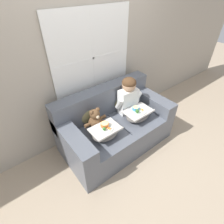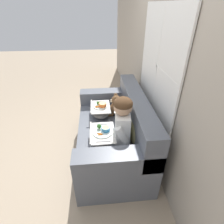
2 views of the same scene
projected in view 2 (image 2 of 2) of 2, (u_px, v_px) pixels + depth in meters
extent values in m
plane|color=tan|center=(111.00, 150.00, 2.67)|extent=(14.00, 14.00, 0.00)
cube|color=#A89E8E|center=(161.00, 65.00, 2.04)|extent=(8.00, 0.05, 2.60)
cube|color=white|center=(158.00, 66.00, 2.04)|extent=(1.27, 0.02, 1.29)
cube|color=black|center=(158.00, 66.00, 2.04)|extent=(1.22, 0.01, 1.24)
cube|color=white|center=(157.00, 66.00, 2.04)|extent=(0.02, 0.02, 1.24)
cube|color=white|center=(157.00, 66.00, 2.04)|extent=(1.22, 0.02, 0.02)
cube|color=#565B66|center=(111.00, 139.00, 2.56)|extent=(1.68, 0.91, 0.45)
cube|color=#565B66|center=(136.00, 112.00, 2.35)|extent=(1.68, 0.22, 0.44)
cube|color=#565B66|center=(107.00, 96.00, 3.00)|extent=(0.22, 0.91, 0.21)
cube|color=#565B66|center=(118.00, 161.00, 1.76)|extent=(0.22, 0.91, 0.21)
cube|color=#3D424C|center=(110.00, 126.00, 2.43)|extent=(0.01, 0.65, 0.01)
ellipsoid|color=#898456|center=(136.00, 129.00, 2.10)|extent=(0.37, 0.18, 0.39)
ellipsoid|color=#898456|center=(127.00, 104.00, 2.63)|extent=(0.35, 0.17, 0.37)
cube|color=white|center=(122.00, 128.00, 2.08)|extent=(0.31, 0.19, 0.40)
sphere|color=tan|center=(123.00, 107.00, 1.92)|extent=(0.21, 0.21, 0.21)
ellipsoid|color=#4C331E|center=(123.00, 104.00, 1.90)|extent=(0.21, 0.21, 0.15)
cylinder|color=white|center=(120.00, 118.00, 2.21)|extent=(0.09, 0.17, 0.22)
cylinder|color=white|center=(122.00, 135.00, 1.91)|extent=(0.09, 0.17, 0.22)
sphere|color=brown|center=(116.00, 109.00, 2.66)|extent=(0.20, 0.20, 0.20)
sphere|color=brown|center=(116.00, 100.00, 2.58)|extent=(0.14, 0.14, 0.14)
sphere|color=brown|center=(116.00, 95.00, 2.59)|extent=(0.06, 0.06, 0.06)
sphere|color=brown|center=(117.00, 98.00, 2.50)|extent=(0.06, 0.06, 0.06)
sphere|color=beige|center=(112.00, 101.00, 2.58)|extent=(0.05, 0.05, 0.05)
sphere|color=black|center=(111.00, 101.00, 2.57)|extent=(0.02, 0.02, 0.02)
cylinder|color=brown|center=(115.00, 103.00, 2.75)|extent=(0.10, 0.05, 0.05)
cylinder|color=brown|center=(117.00, 112.00, 2.54)|extent=(0.10, 0.05, 0.05)
cylinder|color=brown|center=(109.00, 112.00, 2.72)|extent=(0.05, 0.09, 0.05)
cylinder|color=brown|center=(110.00, 115.00, 2.65)|extent=(0.05, 0.09, 0.05)
ellipsoid|color=slate|center=(103.00, 138.00, 2.13)|extent=(0.41, 0.29, 0.14)
cube|color=beige|center=(102.00, 133.00, 2.09)|extent=(0.42, 0.30, 0.01)
cube|color=beige|center=(91.00, 133.00, 2.07)|extent=(0.42, 0.02, 0.02)
cylinder|color=silver|center=(102.00, 132.00, 2.08)|extent=(0.24, 0.24, 0.01)
cylinder|color=#3889C1|center=(106.00, 129.00, 2.09)|extent=(0.10, 0.10, 0.05)
cylinder|color=#E5D189|center=(106.00, 128.00, 2.08)|extent=(0.09, 0.09, 0.01)
sphere|color=#38702D|center=(99.00, 126.00, 2.11)|extent=(0.05, 0.05, 0.05)
cylinder|color=#7A9E56|center=(99.00, 128.00, 2.12)|extent=(0.02, 0.02, 0.02)
cylinder|color=orange|center=(100.00, 134.00, 2.04)|extent=(0.03, 0.06, 0.01)
cylinder|color=orange|center=(100.00, 134.00, 2.02)|extent=(0.01, 0.05, 0.01)
cube|color=silver|center=(102.00, 124.00, 2.22)|extent=(0.02, 0.14, 0.01)
cube|color=silver|center=(103.00, 141.00, 1.94)|extent=(0.01, 0.17, 0.01)
ellipsoid|color=slate|center=(101.00, 111.00, 2.65)|extent=(0.39, 0.28, 0.14)
cube|color=beige|center=(100.00, 107.00, 2.61)|extent=(0.40, 0.29, 0.01)
cube|color=beige|center=(91.00, 106.00, 2.59)|extent=(0.40, 0.02, 0.02)
cylinder|color=silver|center=(100.00, 106.00, 2.61)|extent=(0.22, 0.22, 0.01)
cylinder|color=orange|center=(103.00, 105.00, 2.58)|extent=(0.11, 0.11, 0.05)
cylinder|color=#E5D189|center=(103.00, 104.00, 2.57)|extent=(0.10, 0.10, 0.01)
sphere|color=#38702D|center=(98.00, 103.00, 2.62)|extent=(0.04, 0.04, 0.04)
cylinder|color=#7A9E56|center=(98.00, 104.00, 2.63)|extent=(0.02, 0.02, 0.02)
cylinder|color=orange|center=(97.00, 106.00, 2.58)|extent=(0.02, 0.07, 0.01)
cylinder|color=orange|center=(98.00, 107.00, 2.56)|extent=(0.04, 0.06, 0.01)
cube|color=silver|center=(100.00, 101.00, 2.74)|extent=(0.03, 0.14, 0.01)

